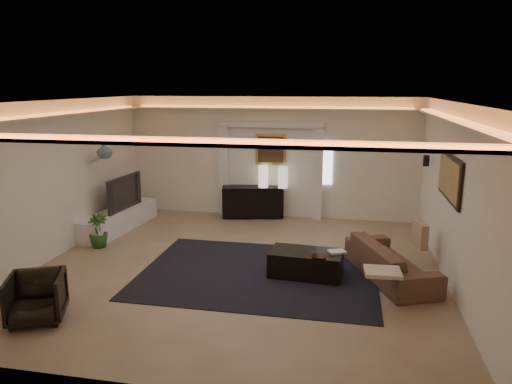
% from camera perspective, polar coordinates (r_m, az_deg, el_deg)
% --- Properties ---
extents(floor, '(7.00, 7.00, 0.00)m').
position_cam_1_polar(floor, '(8.52, -2.12, -9.05)').
color(floor, tan).
rests_on(floor, ground).
extents(ceiling, '(7.00, 7.00, 0.00)m').
position_cam_1_polar(ceiling, '(7.92, -2.30, 10.83)').
color(ceiling, white).
rests_on(ceiling, ground).
extents(wall_back, '(7.00, 0.00, 7.00)m').
position_cam_1_polar(wall_back, '(11.47, 1.81, 4.17)').
color(wall_back, silver).
rests_on(wall_back, ground).
extents(wall_front, '(7.00, 0.00, 7.00)m').
position_cam_1_polar(wall_front, '(4.89, -11.74, -8.08)').
color(wall_front, silver).
rests_on(wall_front, ground).
extents(wall_left, '(0.00, 7.00, 7.00)m').
position_cam_1_polar(wall_left, '(9.52, -23.19, 1.34)').
color(wall_left, silver).
rests_on(wall_left, ground).
extents(wall_right, '(0.00, 7.00, 7.00)m').
position_cam_1_polar(wall_right, '(8.06, 22.79, -0.54)').
color(wall_right, silver).
rests_on(wall_right, ground).
extents(cove_soffit, '(7.00, 7.00, 0.04)m').
position_cam_1_polar(cove_soffit, '(7.93, -2.28, 8.81)').
color(cove_soffit, silver).
rests_on(cove_soffit, ceiling).
extents(daylight_slit, '(0.25, 0.03, 1.00)m').
position_cam_1_polar(daylight_slit, '(11.33, 8.55, 3.41)').
color(daylight_slit, white).
rests_on(daylight_slit, wall_back).
extents(area_rug, '(4.00, 3.00, 0.01)m').
position_cam_1_polar(area_rug, '(8.26, 0.30, -9.72)').
color(area_rug, black).
rests_on(area_rug, ground).
extents(pilaster_left, '(0.22, 0.20, 2.20)m').
position_cam_1_polar(pilaster_left, '(11.67, -3.86, 2.55)').
color(pilaster_left, silver).
rests_on(pilaster_left, ground).
extents(pilaster_right, '(0.22, 0.20, 2.20)m').
position_cam_1_polar(pilaster_right, '(11.31, 7.48, 2.14)').
color(pilaster_right, silver).
rests_on(pilaster_right, ground).
extents(alcove_header, '(2.52, 0.20, 0.12)m').
position_cam_1_polar(alcove_header, '(11.28, 1.76, 8.11)').
color(alcove_header, silver).
rests_on(alcove_header, wall_back).
extents(painting_frame, '(0.74, 0.04, 0.74)m').
position_cam_1_polar(painting_frame, '(11.42, 1.79, 5.14)').
color(painting_frame, tan).
rests_on(painting_frame, wall_back).
extents(painting_canvas, '(0.62, 0.02, 0.62)m').
position_cam_1_polar(painting_canvas, '(11.39, 1.77, 5.12)').
color(painting_canvas, '#4C2D1E').
rests_on(painting_canvas, wall_back).
extents(art_panel_frame, '(0.04, 1.64, 0.74)m').
position_cam_1_polar(art_panel_frame, '(8.30, 22.34, 1.62)').
color(art_panel_frame, black).
rests_on(art_panel_frame, wall_right).
extents(art_panel_gold, '(0.02, 1.50, 0.62)m').
position_cam_1_polar(art_panel_gold, '(8.29, 22.17, 1.63)').
color(art_panel_gold, tan).
rests_on(art_panel_gold, wall_right).
extents(wall_sconce, '(0.12, 0.12, 0.22)m').
position_cam_1_polar(wall_sconce, '(10.13, 19.83, 3.57)').
color(wall_sconce, black).
rests_on(wall_sconce, wall_right).
extents(wall_niche, '(0.10, 0.55, 0.04)m').
position_cam_1_polar(wall_niche, '(10.62, -18.82, 3.88)').
color(wall_niche, silver).
rests_on(wall_niche, wall_left).
extents(console, '(1.53, 0.75, 0.73)m').
position_cam_1_polar(console, '(11.51, -0.39, -1.13)').
color(console, black).
rests_on(console, ground).
extents(lamp_left, '(0.24, 0.24, 0.52)m').
position_cam_1_polar(lamp_left, '(11.32, 0.88, 2.20)').
color(lamp_left, '#FAF0CD').
rests_on(lamp_left, console).
extents(lamp_right, '(0.25, 0.25, 0.51)m').
position_cam_1_polar(lamp_right, '(11.24, 3.28, 2.11)').
color(lamp_right, beige).
rests_on(lamp_right, console).
extents(media_ledge, '(0.82, 2.47, 0.46)m').
position_cam_1_polar(media_ledge, '(11.04, -16.20, -3.20)').
color(media_ledge, silver).
rests_on(media_ledge, ground).
extents(tv, '(1.31, 0.28, 0.75)m').
position_cam_1_polar(tv, '(10.99, -16.14, -0.04)').
color(tv, black).
rests_on(tv, media_ledge).
extents(figurine, '(0.17, 0.17, 0.41)m').
position_cam_1_polar(figurine, '(11.51, -14.80, -0.33)').
color(figurine, '#34251C').
rests_on(figurine, media_ledge).
extents(ginger_jar, '(0.41, 0.41, 0.34)m').
position_cam_1_polar(ginger_jar, '(10.36, -17.79, 4.79)').
color(ginger_jar, '#40556C').
rests_on(ginger_jar, wall_niche).
extents(plant, '(0.46, 0.46, 0.68)m').
position_cam_1_polar(plant, '(9.94, -18.47, -4.44)').
color(plant, '#275019').
rests_on(plant, ground).
extents(sofa, '(2.20, 1.52, 0.60)m').
position_cam_1_polar(sofa, '(8.29, 15.89, -7.98)').
color(sofa, black).
rests_on(sofa, ground).
extents(throw_blanket, '(0.53, 0.45, 0.06)m').
position_cam_1_polar(throw_blanket, '(7.11, 15.01, -9.28)').
color(throw_blanket, white).
rests_on(throw_blanket, sofa).
extents(throw_pillow, '(0.25, 0.47, 0.45)m').
position_cam_1_polar(throw_pillow, '(8.98, 19.13, -4.91)').
color(throw_pillow, tan).
rests_on(throw_pillow, sofa).
extents(coffee_table, '(1.25, 0.75, 0.45)m').
position_cam_1_polar(coffee_table, '(8.15, 6.03, -8.62)').
color(coffee_table, black).
rests_on(coffee_table, ground).
extents(bowl, '(0.35, 0.35, 0.07)m').
position_cam_1_polar(bowl, '(7.75, 7.64, -7.92)').
color(bowl, black).
rests_on(bowl, coffee_table).
extents(magazine, '(0.33, 0.29, 0.03)m').
position_cam_1_polar(magazine, '(8.09, 9.72, -7.23)').
color(magazine, silver).
rests_on(magazine, coffee_table).
extents(armchair, '(0.94, 0.95, 0.66)m').
position_cam_1_polar(armchair, '(7.26, -24.94, -11.47)').
color(armchair, black).
rests_on(armchair, ground).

